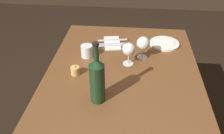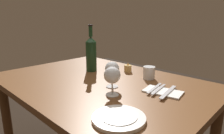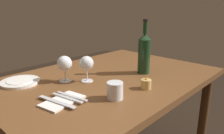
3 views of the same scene
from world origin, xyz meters
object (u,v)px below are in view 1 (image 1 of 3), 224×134
object	(u,v)px
wine_glass_left	(143,44)
water_tumbler	(87,52)
wine_glass_right	(129,50)
votive_candle	(75,71)
wine_bottle	(97,79)
dinner_plate	(164,43)
table_knife	(113,40)
fork_outer	(112,46)
fork_inner	(112,44)
folded_napkin	(112,43)

from	to	relation	value
wine_glass_left	water_tumbler	size ratio (longest dim) A/B	1.85
wine_glass_right	votive_candle	bearing A→B (deg)	114.44
wine_bottle	votive_candle	xyz separation A→B (m)	(0.20, 0.16, -0.11)
wine_glass_left	dinner_plate	size ratio (longest dim) A/B	0.71
wine_glass_left	table_knife	world-z (taller)	wine_glass_left
water_tumbler	fork_outer	xyz separation A→B (m)	(0.13, -0.15, -0.02)
wine_bottle	fork_inner	xyz separation A→B (m)	(0.56, -0.02, -0.12)
water_tumbler	fork_inner	size ratio (longest dim) A/B	0.44
votive_candle	table_knife	xyz separation A→B (m)	(0.41, -0.18, -0.01)
wine_glass_left	dinner_plate	xyz separation A→B (m)	(0.19, -0.16, -0.09)
wine_glass_left	wine_glass_right	xyz separation A→B (m)	(-0.08, 0.09, 0.00)
water_tumbler	votive_candle	size ratio (longest dim) A/B	1.17
fork_outer	table_knife	xyz separation A→B (m)	(0.08, 0.00, 0.00)
votive_candle	dinner_plate	world-z (taller)	votive_candle
wine_glass_right	votive_candle	xyz separation A→B (m)	(-0.14, 0.30, -0.08)
dinner_plate	fork_inner	bearing A→B (deg)	97.51
folded_napkin	wine_bottle	bearing A→B (deg)	178.38
fork_inner	wine_glass_right	bearing A→B (deg)	-150.99
wine_bottle	dinner_plate	size ratio (longest dim) A/B	1.60
wine_glass_left	water_tumbler	xyz separation A→B (m)	(-0.02, 0.35, -0.07)
dinner_plate	wine_glass_right	bearing A→B (deg)	137.97
votive_candle	wine_glass_right	bearing A→B (deg)	-65.56
water_tumbler	dinner_plate	bearing A→B (deg)	-67.99
fork_inner	fork_outer	size ratio (longest dim) A/B	1.00
dinner_plate	table_knife	xyz separation A→B (m)	(0.01, 0.36, 0.00)
votive_candle	table_knife	distance (m)	0.45
water_tumbler	wine_bottle	bearing A→B (deg)	-162.20
table_knife	water_tumbler	bearing A→B (deg)	145.60
wine_bottle	folded_napkin	xyz separation A→B (m)	(0.59, -0.02, -0.13)
wine_glass_right	folded_napkin	xyz separation A→B (m)	(0.25, 0.12, -0.10)
wine_glass_right	dinner_plate	bearing A→B (deg)	-42.03
dinner_plate	fork_outer	bearing A→B (deg)	101.34
wine_glass_left	folded_napkin	distance (m)	0.28
wine_bottle	water_tumbler	bearing A→B (deg)	17.80
folded_napkin	fork_inner	xyz separation A→B (m)	(-0.02, -0.00, 0.01)
wine_glass_left	water_tumbler	bearing A→B (deg)	93.39
wine_glass_left	wine_bottle	bearing A→B (deg)	152.09
fork_outer	water_tumbler	bearing A→B (deg)	132.36
wine_bottle	votive_candle	bearing A→B (deg)	38.41
votive_candle	fork_inner	xyz separation A→B (m)	(0.36, -0.18, -0.01)
table_knife	fork_inner	bearing A→B (deg)	180.00
wine_bottle	fork_outer	distance (m)	0.55
fork_inner	folded_napkin	bearing A→B (deg)	0.00
votive_candle	table_knife	bearing A→B (deg)	-23.42
fork_inner	fork_outer	distance (m)	0.03
wine_glass_right	fork_outer	distance (m)	0.25
votive_candle	wine_glass_left	bearing A→B (deg)	-60.37
wine_glass_left	folded_napkin	xyz separation A→B (m)	(0.16, 0.21, -0.10)
wine_glass_right	water_tumbler	size ratio (longest dim) A/B	1.84
fork_outer	table_knife	world-z (taller)	same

